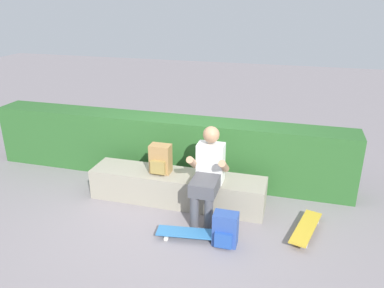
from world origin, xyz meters
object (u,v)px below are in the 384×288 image
(backpack_on_bench, at_px, (160,159))
(backpack_on_ground, at_px, (225,230))
(skateboard_near_person, at_px, (191,233))
(skateboard_beside_bench, at_px, (306,228))
(bench_main, at_px, (177,188))
(person_skater, at_px, (208,171))

(backpack_on_bench, relative_size, backpack_on_ground, 1.00)
(skateboard_near_person, bearing_deg, skateboard_beside_bench, 20.20)
(bench_main, xyz_separation_m, skateboard_near_person, (0.42, -0.79, -0.14))
(bench_main, relative_size, backpack_on_ground, 6.02)
(backpack_on_bench, bearing_deg, skateboard_beside_bench, -8.66)
(backpack_on_bench, height_order, backpack_on_ground, backpack_on_bench)
(person_skater, distance_m, skateboard_near_person, 0.80)
(skateboard_near_person, xyz_separation_m, backpack_on_bench, (-0.65, 0.78, 0.54))
(bench_main, xyz_separation_m, backpack_on_ground, (0.83, -0.78, -0.02))
(person_skater, xyz_separation_m, skateboard_near_person, (-0.07, -0.57, -0.55))
(skateboard_near_person, relative_size, backpack_on_bench, 2.05)
(person_skater, bearing_deg, skateboard_near_person, -96.64)
(bench_main, bearing_deg, skateboard_near_person, -62.08)
(bench_main, height_order, backpack_on_bench, backpack_on_bench)
(bench_main, height_order, skateboard_near_person, bench_main)
(bench_main, distance_m, backpack_on_ground, 1.14)
(person_skater, bearing_deg, backpack_on_ground, -58.53)
(person_skater, relative_size, backpack_on_bench, 2.93)
(skateboard_near_person, xyz_separation_m, backpack_on_ground, (0.41, 0.01, 0.12))
(skateboard_near_person, distance_m, skateboard_beside_bench, 1.39)
(skateboard_beside_bench, bearing_deg, person_skater, 175.95)
(backpack_on_ground, bearing_deg, bench_main, 136.69)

